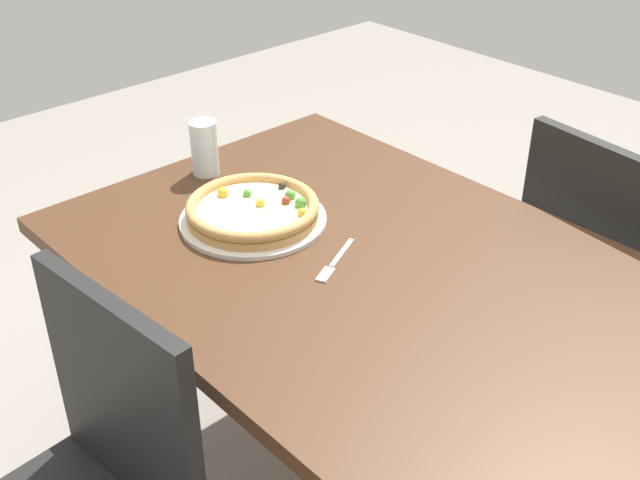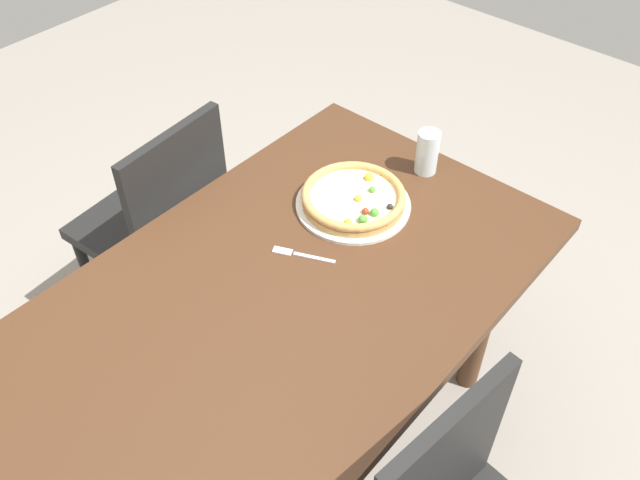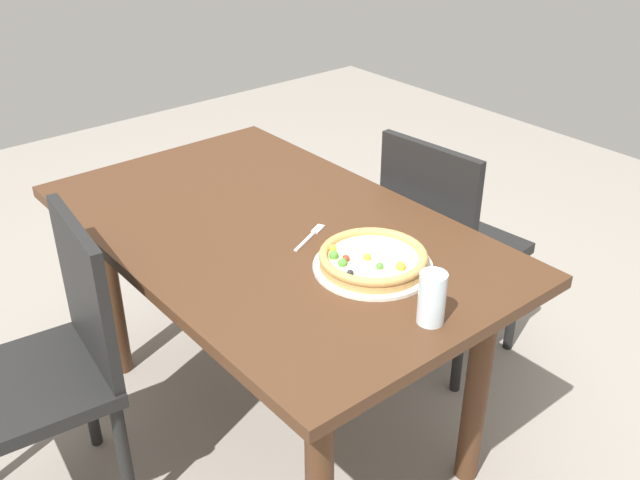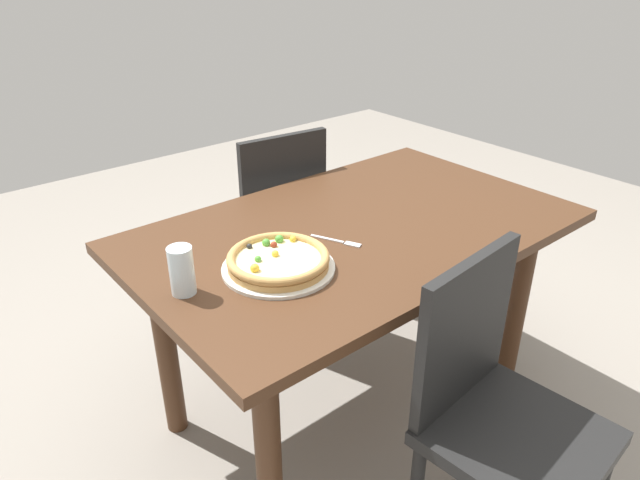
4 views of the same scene
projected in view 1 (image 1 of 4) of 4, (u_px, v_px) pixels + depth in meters
dining_table at (392, 322)px, 1.57m from camera, size 1.42×0.87×0.73m
chair_near at (608, 281)px, 1.94m from camera, size 0.44×0.44×0.88m
plate at (253, 219)px, 1.70m from camera, size 0.32×0.32×0.01m
pizza at (253, 209)px, 1.69m from camera, size 0.29×0.29×0.04m
fork at (334, 263)px, 1.56m from camera, size 0.08×0.16×0.00m
drinking_glass at (204, 148)px, 1.86m from camera, size 0.06×0.06×0.13m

